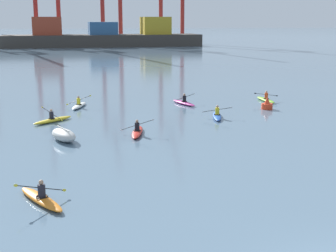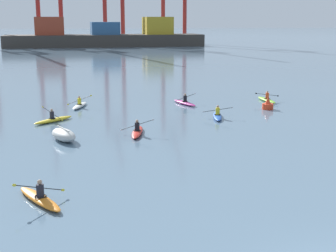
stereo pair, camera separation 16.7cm
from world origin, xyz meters
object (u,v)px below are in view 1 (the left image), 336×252
Objects in this scene: capsized_dinghy at (64,135)px; kayak_blue at (217,115)px; kayak_red at (137,132)px; kayak_white at (79,105)px; channel_buoy at (267,105)px; kayak_magenta at (184,102)px; kayak_lime at (266,99)px; container_barge at (103,37)px; kayak_orange at (41,198)px; kayak_yellow at (53,120)px.

kayak_blue is (11.13, 4.55, -0.18)m from capsized_dinghy.
kayak_red is 11.03m from kayak_white.
kayak_magenta is (-5.97, 3.67, -0.19)m from channel_buoy.
capsized_dinghy is at bearing -171.47° from kayak_red.
kayak_red is at bearing -151.49° from channel_buoy.
container_barge is at bearing 93.24° from kayak_lime.
kayak_red reaches higher than channel_buoy.
container_barge is 15.32× the size of kayak_blue.
kayak_orange is at bearing -96.07° from capsized_dinghy.
kayak_blue is 1.16× the size of kayak_yellow.
container_barge is 17.83× the size of kayak_yellow.
capsized_dinghy is at bearing -83.37° from kayak_yellow.
container_barge is 15.92× the size of kayak_orange.
kayak_red is at bearing -94.31° from container_barge.
kayak_orange is at bearing -132.33° from kayak_lime.
kayak_yellow is (-11.80, 1.17, -0.00)m from kayak_blue.
container_barge is 15.30× the size of kayak_red.
kayak_orange reaches higher than kayak_blue.
kayak_white reaches higher than kayak_orange.
kayak_orange reaches higher than capsized_dinghy.
kayak_lime is 1.03× the size of kayak_orange.
container_barge is 15.46× the size of kayak_lime.
kayak_orange reaches higher than channel_buoy.
kayak_blue is 6.20m from kayak_magenta.
capsized_dinghy is 0.82× the size of kayak_red.
container_barge reaches higher than kayak_orange.
capsized_dinghy is 0.83× the size of kayak_lime.
capsized_dinghy is 0.85× the size of kayak_orange.
channel_buoy reaches higher than capsized_dinghy.
kayak_blue is 11.86m from kayak_yellow.
kayak_red reaches higher than kayak_magenta.
kayak_lime and kayak_magenta have the same top height.
capsized_dinghy is 0.82× the size of kayak_magenta.
container_barge is at bearing 83.30° from kayak_orange.
container_barge is at bearing 83.24° from capsized_dinghy.
kayak_magenta is at bearing 61.38° from kayak_orange.
channel_buoy is 24.22m from kayak_orange.
kayak_blue is at bearing 50.02° from kayak_orange.
kayak_white is at bearing 176.19° from kayak_magenta.
kayak_red is (4.55, 0.68, -0.18)m from capsized_dinghy.
capsized_dinghy is 17.64m from channel_buoy.
container_barge is 15.42× the size of kayak_white.
kayak_lime reaches higher than capsized_dinghy.
container_barge is 18.66× the size of capsized_dinghy.
kayak_white is at bearing 163.89° from channel_buoy.
kayak_red is (5.22, -5.04, 0.00)m from kayak_yellow.
kayak_magenta is at bearing 179.39° from kayak_lime.
channel_buoy is at bearing -16.11° from kayak_white.
capsized_dinghy is 5.76m from kayak_yellow.
kayak_yellow is 0.86× the size of kayak_magenta.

